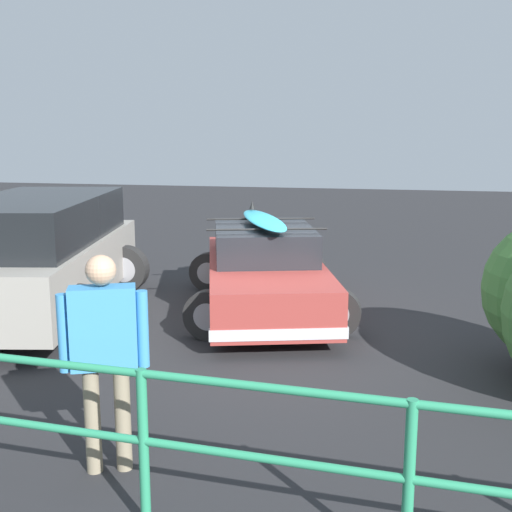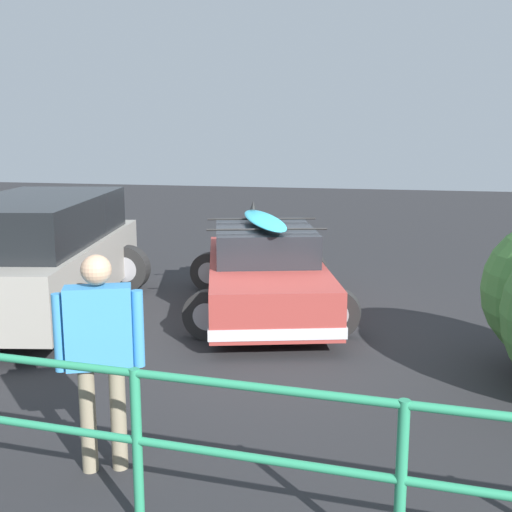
# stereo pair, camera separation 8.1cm
# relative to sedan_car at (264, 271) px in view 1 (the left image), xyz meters

# --- Properties ---
(ground_plane) EXTENTS (44.00, 44.00, 0.02)m
(ground_plane) POSITION_rel_sedan_car_xyz_m (-0.16, 0.83, -0.61)
(ground_plane) COLOR #28282B
(ground_plane) RESTS_ON ground
(sedan_car) EXTENTS (2.95, 4.45, 1.53)m
(sedan_car) POSITION_rel_sedan_car_xyz_m (0.00, 0.00, 0.00)
(sedan_car) COLOR #9E3833
(sedan_car) RESTS_ON ground
(suv_car) EXTENTS (3.20, 4.95, 1.71)m
(suv_car) POSITION_rel_sedan_car_xyz_m (3.19, 0.84, 0.29)
(suv_car) COLOR #9E998E
(suv_car) RESTS_ON ground
(person_bystander) EXTENTS (0.63, 0.37, 1.74)m
(person_bystander) POSITION_rel_sedan_car_xyz_m (0.28, 4.79, 0.44)
(person_bystander) COLOR gray
(person_bystander) RESTS_ON ground
(railing_fence) EXTENTS (10.37, 0.79, 1.12)m
(railing_fence) POSITION_rel_sedan_car_xyz_m (-0.27, 5.41, 0.14)
(railing_fence) COLOR #2D9366
(railing_fence) RESTS_ON ground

